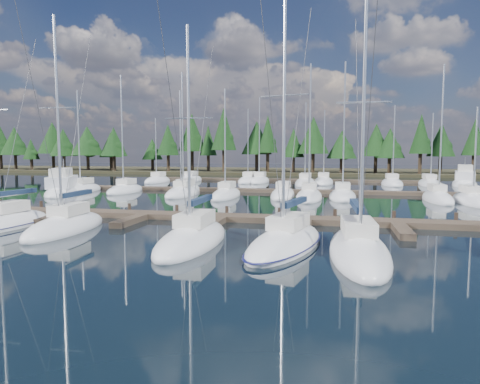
% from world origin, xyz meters
% --- Properties ---
extents(ground, '(260.00, 260.00, 0.00)m').
position_xyz_m(ground, '(0.00, 30.00, 0.00)').
color(ground, black).
rests_on(ground, ground).
extents(far_shore, '(220.00, 30.00, 0.60)m').
position_xyz_m(far_shore, '(0.00, 90.00, 0.30)').
color(far_shore, '#2E2B19').
rests_on(far_shore, ground).
extents(main_dock, '(44.00, 6.13, 0.90)m').
position_xyz_m(main_dock, '(0.00, 17.36, 0.20)').
color(main_dock, '#483B2D').
rests_on(main_dock, ground).
extents(back_docks, '(50.00, 21.80, 0.40)m').
position_xyz_m(back_docks, '(0.00, 49.58, 0.20)').
color(back_docks, '#483B2D').
rests_on(back_docks, ground).
extents(front_sailboat_1, '(3.07, 8.32, 13.84)m').
position_xyz_m(front_sailboat_1, '(-13.32, 11.77, 0.29)').
color(front_sailboat_1, silver).
rests_on(front_sailboat_1, ground).
extents(front_sailboat_2, '(3.11, 8.44, 13.90)m').
position_xyz_m(front_sailboat_2, '(-8.62, 11.63, 0.29)').
color(front_sailboat_2, silver).
rests_on(front_sailboat_2, ground).
extents(front_sailboat_3, '(2.84, 8.98, 12.22)m').
position_xyz_m(front_sailboat_3, '(0.44, 9.65, 0.28)').
color(front_sailboat_3, silver).
rests_on(front_sailboat_3, ground).
extents(front_sailboat_4, '(4.77, 9.47, 14.12)m').
position_xyz_m(front_sailboat_4, '(5.46, 9.83, 0.28)').
color(front_sailboat_4, silver).
rests_on(front_sailboat_4, ground).
extents(front_sailboat_5, '(3.16, 9.76, 13.15)m').
position_xyz_m(front_sailboat_5, '(9.07, 8.87, 0.28)').
color(front_sailboat_5, silver).
rests_on(front_sailboat_5, ground).
extents(back_sailboat_rows, '(47.27, 33.04, 15.08)m').
position_xyz_m(back_sailboat_rows, '(0.20, 44.77, 0.26)').
color(back_sailboat_rows, silver).
rests_on(back_sailboat_rows, ground).
extents(motor_yacht_left, '(6.92, 10.62, 5.06)m').
position_xyz_m(motor_yacht_left, '(-23.35, 32.47, 0.55)').
color(motor_yacht_left, silver).
rests_on(motor_yacht_left, ground).
extents(motor_yacht_right, '(5.62, 10.61, 5.06)m').
position_xyz_m(motor_yacht_right, '(26.74, 56.39, 0.55)').
color(motor_yacht_right, silver).
rests_on(motor_yacht_right, ground).
extents(tree_line, '(185.69, 11.96, 13.90)m').
position_xyz_m(tree_line, '(-1.57, 80.25, 7.37)').
color(tree_line, black).
rests_on(tree_line, far_shore).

